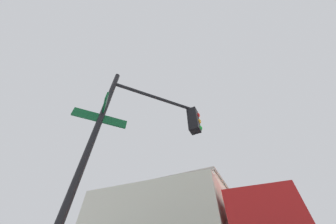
{
  "coord_description": "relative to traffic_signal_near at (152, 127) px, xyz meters",
  "views": [
    {
      "loc": [
        -4.78,
        -8.92,
        1.08
      ],
      "look_at": [
        -6.22,
        -6.13,
        4.13
      ],
      "focal_mm": 17.13,
      "sensor_mm": 36.0,
      "label": 1
    }
  ],
  "objects": [
    {
      "name": "traffic_signal_near",
      "position": [
        0.0,
        0.0,
        0.0
      ],
      "size": [
        2.09,
        2.51,
        5.01
      ],
      "color": "black",
      "rests_on": "ground_plane"
    }
  ]
}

